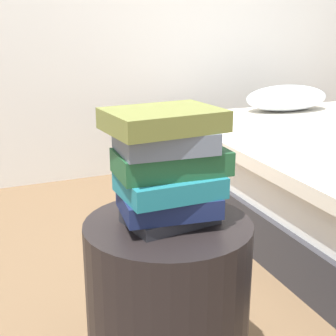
{
  "coord_description": "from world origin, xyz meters",
  "views": [
    {
      "loc": [
        -0.48,
        -1.09,
        1.01
      ],
      "look_at": [
        0.0,
        0.0,
        0.65
      ],
      "focal_mm": 51.88,
      "sensor_mm": 36.0,
      "label": 1
    }
  ],
  "objects_px": {
    "book_charcoal": "(170,217)",
    "book_forest": "(172,162)",
    "book_navy": "(167,202)",
    "book_teal": "(169,184)",
    "book_slate": "(165,141)",
    "book_olive": "(163,120)",
    "side_table": "(168,304)"
  },
  "relations": [
    {
      "from": "book_charcoal",
      "to": "book_forest",
      "type": "bearing_deg",
      "value": -15.35
    },
    {
      "from": "book_navy",
      "to": "book_teal",
      "type": "distance_m",
      "value": 0.05
    },
    {
      "from": "book_forest",
      "to": "book_slate",
      "type": "bearing_deg",
      "value": 172.91
    },
    {
      "from": "book_charcoal",
      "to": "book_slate",
      "type": "bearing_deg",
      "value": 161.61
    },
    {
      "from": "book_slate",
      "to": "book_forest",
      "type": "bearing_deg",
      "value": -6.22
    },
    {
      "from": "book_navy",
      "to": "book_slate",
      "type": "xyz_separation_m",
      "value": [
        -0.01,
        0.0,
        0.17
      ]
    },
    {
      "from": "book_charcoal",
      "to": "book_olive",
      "type": "bearing_deg",
      "value": 146.92
    },
    {
      "from": "book_charcoal",
      "to": "book_forest",
      "type": "height_order",
      "value": "book_forest"
    },
    {
      "from": "side_table",
      "to": "book_navy",
      "type": "bearing_deg",
      "value": -177.12
    },
    {
      "from": "side_table",
      "to": "book_teal",
      "type": "relative_size",
      "value": 1.99
    },
    {
      "from": "book_navy",
      "to": "book_olive",
      "type": "height_order",
      "value": "book_olive"
    },
    {
      "from": "book_navy",
      "to": "book_olive",
      "type": "distance_m",
      "value": 0.22
    },
    {
      "from": "book_forest",
      "to": "book_olive",
      "type": "distance_m",
      "value": 0.11
    },
    {
      "from": "book_olive",
      "to": "book_navy",
      "type": "bearing_deg",
      "value": -36.88
    },
    {
      "from": "book_charcoal",
      "to": "book_forest",
      "type": "distance_m",
      "value": 0.15
    },
    {
      "from": "side_table",
      "to": "book_teal",
      "type": "distance_m",
      "value": 0.36
    },
    {
      "from": "side_table",
      "to": "book_navy",
      "type": "relative_size",
      "value": 2.02
    },
    {
      "from": "book_olive",
      "to": "side_table",
      "type": "bearing_deg",
      "value": -31.09
    },
    {
      "from": "book_navy",
      "to": "book_slate",
      "type": "relative_size",
      "value": 1.05
    },
    {
      "from": "book_charcoal",
      "to": "book_teal",
      "type": "height_order",
      "value": "book_teal"
    },
    {
      "from": "book_slate",
      "to": "book_olive",
      "type": "distance_m",
      "value": 0.05
    },
    {
      "from": "side_table",
      "to": "book_charcoal",
      "type": "distance_m",
      "value": 0.26
    },
    {
      "from": "book_navy",
      "to": "book_forest",
      "type": "bearing_deg",
      "value": -6.51
    },
    {
      "from": "book_slate",
      "to": "book_olive",
      "type": "bearing_deg",
      "value": 120.65
    },
    {
      "from": "book_teal",
      "to": "side_table",
      "type": "bearing_deg",
      "value": 77.45
    },
    {
      "from": "book_teal",
      "to": "book_forest",
      "type": "bearing_deg",
      "value": 26.65
    },
    {
      "from": "book_forest",
      "to": "book_teal",
      "type": "bearing_deg",
      "value": -149.54
    },
    {
      "from": "book_slate",
      "to": "book_teal",
      "type": "bearing_deg",
      "value": -50.67
    },
    {
      "from": "book_navy",
      "to": "side_table",
      "type": "bearing_deg",
      "value": 10.88
    },
    {
      "from": "book_charcoal",
      "to": "book_navy",
      "type": "distance_m",
      "value": 0.04
    },
    {
      "from": "side_table",
      "to": "book_slate",
      "type": "relative_size",
      "value": 2.11
    },
    {
      "from": "book_teal",
      "to": "book_olive",
      "type": "xyz_separation_m",
      "value": [
        -0.01,
        0.01,
        0.17
      ]
    }
  ]
}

